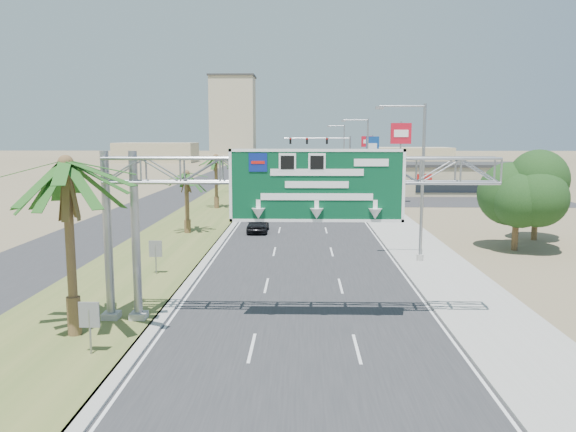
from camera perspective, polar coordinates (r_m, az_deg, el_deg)
The scene contains 30 objects.
road at distance 123.67m, azimuth 1.43°, elevation 4.40°, with size 12.00×300.00×0.02m, color #28282B.
sidewalk_right at distance 123.96m, azimuth 5.37°, elevation 4.39°, with size 4.00×300.00×0.10m, color #9E9B93.
median_grass at distance 124.05m, azimuth -3.21°, elevation 4.42°, with size 7.00×300.00×0.12m, color #4D5F2A.
opposing_road at distance 124.81m, azimuth -6.42°, elevation 4.39°, with size 8.00×300.00×0.02m, color #28282B.
sign_gantry at distance 23.43m, azimuth -0.92°, elevation 3.34°, with size 16.75×1.24×7.50m.
palm_near at distance 23.27m, azimuth -21.65°, elevation 4.89°, with size 5.70×5.70×8.35m.
palm_row_b at distance 46.47m, azimuth -10.30°, elevation 4.15°, with size 3.99×3.99×5.95m.
palm_row_c at distance 62.16m, azimuth -7.34°, elevation 5.88°, with size 3.99×3.99×6.75m.
palm_row_d at distance 80.04m, azimuth -5.38°, elevation 5.50°, with size 3.99×3.99×5.45m.
palm_row_e at distance 98.89m, azimuth -4.10°, elevation 6.40°, with size 3.99×3.99×6.15m.
palm_row_f at distance 123.81m, azimuth -3.00°, elevation 6.57°, with size 3.99×3.99×5.75m.
streetlight_near at distance 36.33m, azimuth 13.18°, elevation 2.67°, with size 3.27×0.44×10.00m.
streetlight_mid at distance 65.91m, azimuth 7.87°, elevation 5.15°, with size 3.27×0.44×10.00m.
streetlight_far at distance 101.73m, azimuth 5.59°, elevation 6.21°, with size 3.27×0.44×10.00m.
signal_mast at distance 85.60m, azimuth 4.94°, elevation 5.97°, with size 10.28×0.71×8.00m.
store_building at distance 82.65m, azimuth 16.93°, elevation 3.59°, with size 18.00×10.00×4.00m, color tan.
oak_near at distance 42.35m, azimuth 22.32°, elevation 2.79°, with size 4.50×4.50×6.80m.
oak_far at distance 47.23m, azimuth 23.96°, elevation 2.32°, with size 3.50×3.50×5.60m.
median_signback_a at distance 21.87m, azimuth -19.53°, elevation -9.81°, with size 0.75×0.08×2.08m.
median_signback_b at distance 33.16m, azimuth -13.31°, elevation -3.51°, with size 0.75×0.08×2.08m.
tower_distant at distance 265.50m, azimuth -5.62°, elevation 10.12°, with size 20.00×16.00×35.00m, color tan.
building_distant_left at distance 179.19m, azimuth -13.22°, elevation 6.30°, with size 24.00×14.00×6.00m, color tan.
building_distant_right at distance 156.43m, azimuth 12.54°, elevation 5.90°, with size 20.00×12.00×5.00m, color tan.
car_left_lane at distance 47.26m, azimuth -3.08°, elevation -0.76°, with size 1.72×4.27×1.45m, color black.
car_mid_lane at distance 71.07m, azimuth 2.67°, elevation 2.15°, with size 1.35×3.88×1.28m, color #671509.
car_right_lane at distance 88.75m, azimuth 4.24°, elevation 3.33°, with size 2.16×4.67×1.30m, color gray.
car_far at distance 101.41m, azimuth -1.61°, elevation 4.02°, with size 2.20×5.40×1.57m, color black.
pole_sign_red_near at distance 67.29m, azimuth 11.39°, elevation 7.70°, with size 2.41×0.47×9.73m.
pole_sign_blue at distance 82.84m, azimuth 8.57°, elevation 6.71°, with size 1.97×1.02×8.17m.
pole_sign_red_far at distance 97.61m, azimuth 8.08°, elevation 7.13°, with size 2.20×0.89×8.21m.
Camera 1 is at (-0.13, -13.41, 8.01)m, focal length 35.00 mm.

